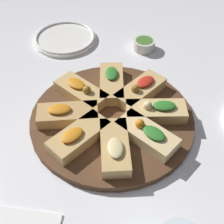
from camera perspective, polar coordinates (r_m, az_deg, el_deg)
ground_plane at (r=0.75m, az=0.00°, el=-1.65°), size 3.00×3.00×0.00m
serving_board at (r=0.74m, az=0.00°, el=-1.21°), size 0.39×0.39×0.02m
focaccia_slice_0 at (r=0.73m, az=-8.19°, el=-0.41°), size 0.15×0.08×0.04m
focaccia_slice_1 at (r=0.68m, az=-6.12°, el=-4.43°), size 0.13×0.15×0.04m
focaccia_slice_2 at (r=0.66m, az=0.52°, el=-6.39°), size 0.08×0.15×0.04m
focaccia_slice_3 at (r=0.68m, az=6.42°, el=-4.06°), size 0.15×0.13×0.04m
focaccia_slice_4 at (r=0.73m, az=8.08°, el=0.19°), size 0.15×0.08×0.04m
focaccia_slice_5 at (r=0.78m, az=5.23°, el=4.01°), size 0.13×0.15×0.04m
focaccia_slice_6 at (r=0.80m, az=-0.08°, el=5.38°), size 0.07×0.15×0.04m
focaccia_slice_7 at (r=0.78m, az=-5.67°, el=3.73°), size 0.15×0.13×0.04m
plate_left at (r=1.03m, az=-8.58°, el=13.19°), size 0.20×0.20×0.02m
dipping_bowl at (r=0.98m, az=5.88°, el=12.22°), size 0.07×0.07×0.03m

